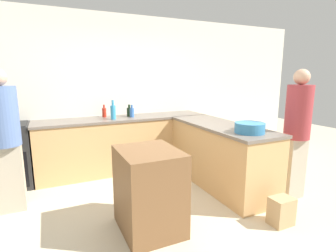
{
  "coord_description": "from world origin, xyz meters",
  "views": [
    {
      "loc": [
        -1.19,
        -2.59,
        1.65
      ],
      "look_at": [
        0.25,
        0.51,
        0.98
      ],
      "focal_mm": 28.0,
      "sensor_mm": 36.0,
      "label": 1
    }
  ],
  "objects_px": {
    "wine_bottle_dark": "(129,112)",
    "water_bottle_blue": "(132,112)",
    "dish_soap_bottle": "(113,112)",
    "person_by_range": "(5,137)",
    "range_oven": "(9,156)",
    "paper_bag": "(281,211)",
    "person_at_peninsula": "(297,130)",
    "hot_sauce_bottle": "(104,112)",
    "mixing_bowl": "(250,128)",
    "island_table": "(149,190)"
  },
  "relations": [
    {
      "from": "dish_soap_bottle",
      "to": "person_at_peninsula",
      "type": "bearing_deg",
      "value": -43.76
    },
    {
      "from": "island_table",
      "to": "dish_soap_bottle",
      "type": "bearing_deg",
      "value": 88.04
    },
    {
      "from": "dish_soap_bottle",
      "to": "mixing_bowl",
      "type": "bearing_deg",
      "value": -53.15
    },
    {
      "from": "hot_sauce_bottle",
      "to": "water_bottle_blue",
      "type": "bearing_deg",
      "value": -25.13
    },
    {
      "from": "person_by_range",
      "to": "mixing_bowl",
      "type": "bearing_deg",
      "value": -20.83
    },
    {
      "from": "water_bottle_blue",
      "to": "person_by_range",
      "type": "distance_m",
      "value": 1.97
    },
    {
      "from": "water_bottle_blue",
      "to": "paper_bag",
      "type": "distance_m",
      "value": 2.74
    },
    {
      "from": "water_bottle_blue",
      "to": "person_by_range",
      "type": "bearing_deg",
      "value": -156.64
    },
    {
      "from": "range_oven",
      "to": "dish_soap_bottle",
      "type": "relative_size",
      "value": 3.01
    },
    {
      "from": "mixing_bowl",
      "to": "hot_sauce_bottle",
      "type": "distance_m",
      "value": 2.47
    },
    {
      "from": "person_by_range",
      "to": "wine_bottle_dark",
      "type": "bearing_deg",
      "value": 26.58
    },
    {
      "from": "island_table",
      "to": "dish_soap_bottle",
      "type": "distance_m",
      "value": 1.89
    },
    {
      "from": "hot_sauce_bottle",
      "to": "paper_bag",
      "type": "distance_m",
      "value": 3.09
    },
    {
      "from": "hot_sauce_bottle",
      "to": "person_by_range",
      "type": "xyz_separation_m",
      "value": [
        -1.37,
        -0.98,
        -0.09
      ]
    },
    {
      "from": "dish_soap_bottle",
      "to": "person_by_range",
      "type": "relative_size",
      "value": 0.18
    },
    {
      "from": "mixing_bowl",
      "to": "paper_bag",
      "type": "bearing_deg",
      "value": -90.86
    },
    {
      "from": "water_bottle_blue",
      "to": "person_by_range",
      "type": "relative_size",
      "value": 0.12
    },
    {
      "from": "wine_bottle_dark",
      "to": "water_bottle_blue",
      "type": "xyz_separation_m",
      "value": [
        0.01,
        -0.12,
        0.0
      ]
    },
    {
      "from": "water_bottle_blue",
      "to": "person_by_range",
      "type": "xyz_separation_m",
      "value": [
        -1.8,
        -0.78,
        -0.08
      ]
    },
    {
      "from": "range_oven",
      "to": "person_by_range",
      "type": "height_order",
      "value": "person_by_range"
    },
    {
      "from": "mixing_bowl",
      "to": "person_at_peninsula",
      "type": "xyz_separation_m",
      "value": [
        0.67,
        -0.15,
        -0.06
      ]
    },
    {
      "from": "island_table",
      "to": "water_bottle_blue",
      "type": "height_order",
      "value": "water_bottle_blue"
    },
    {
      "from": "hot_sauce_bottle",
      "to": "dish_soap_bottle",
      "type": "bearing_deg",
      "value": -72.86
    },
    {
      "from": "person_by_range",
      "to": "water_bottle_blue",
      "type": "bearing_deg",
      "value": 23.36
    },
    {
      "from": "mixing_bowl",
      "to": "person_by_range",
      "type": "relative_size",
      "value": 0.22
    },
    {
      "from": "range_oven",
      "to": "paper_bag",
      "type": "relative_size",
      "value": 2.99
    },
    {
      "from": "range_oven",
      "to": "hot_sauce_bottle",
      "type": "bearing_deg",
      "value": 5.84
    },
    {
      "from": "range_oven",
      "to": "person_at_peninsula",
      "type": "distance_m",
      "value": 4.09
    },
    {
      "from": "hot_sauce_bottle",
      "to": "island_table",
      "type": "bearing_deg",
      "value": -89.25
    },
    {
      "from": "mixing_bowl",
      "to": "dish_soap_bottle",
      "type": "height_order",
      "value": "dish_soap_bottle"
    },
    {
      "from": "hot_sauce_bottle",
      "to": "person_at_peninsula",
      "type": "distance_m",
      "value": 3.01
    },
    {
      "from": "dish_soap_bottle",
      "to": "paper_bag",
      "type": "relative_size",
      "value": 0.99
    },
    {
      "from": "hot_sauce_bottle",
      "to": "person_by_range",
      "type": "distance_m",
      "value": 1.69
    },
    {
      "from": "person_by_range",
      "to": "hot_sauce_bottle",
      "type": "bearing_deg",
      "value": 35.65
    },
    {
      "from": "wine_bottle_dark",
      "to": "person_at_peninsula",
      "type": "distance_m",
      "value": 2.67
    },
    {
      "from": "dish_soap_bottle",
      "to": "range_oven",
      "type": "bearing_deg",
      "value": 174.9
    },
    {
      "from": "range_oven",
      "to": "person_at_peninsula",
      "type": "relative_size",
      "value": 0.55
    },
    {
      "from": "mixing_bowl",
      "to": "island_table",
      "type": "bearing_deg",
      "value": -178.3
    },
    {
      "from": "range_oven",
      "to": "mixing_bowl",
      "type": "relative_size",
      "value": 2.55
    },
    {
      "from": "island_table",
      "to": "hot_sauce_bottle",
      "type": "bearing_deg",
      "value": 90.75
    },
    {
      "from": "island_table",
      "to": "paper_bag",
      "type": "height_order",
      "value": "island_table"
    },
    {
      "from": "range_oven",
      "to": "hot_sauce_bottle",
      "type": "xyz_separation_m",
      "value": [
        1.45,
        0.15,
        0.55
      ]
    },
    {
      "from": "dish_soap_bottle",
      "to": "island_table",
      "type": "bearing_deg",
      "value": -91.96
    },
    {
      "from": "mixing_bowl",
      "to": "person_by_range",
      "type": "distance_m",
      "value": 2.96
    },
    {
      "from": "mixing_bowl",
      "to": "dish_soap_bottle",
      "type": "xyz_separation_m",
      "value": [
        -1.31,
        1.75,
        0.06
      ]
    },
    {
      "from": "person_by_range",
      "to": "person_at_peninsula",
      "type": "bearing_deg",
      "value": -19.25
    },
    {
      "from": "hot_sauce_bottle",
      "to": "person_at_peninsula",
      "type": "height_order",
      "value": "person_at_peninsula"
    },
    {
      "from": "mixing_bowl",
      "to": "range_oven",
      "type": "bearing_deg",
      "value": 146.53
    },
    {
      "from": "dish_soap_bottle",
      "to": "water_bottle_blue",
      "type": "bearing_deg",
      "value": 13.54
    },
    {
      "from": "wine_bottle_dark",
      "to": "mixing_bowl",
      "type": "bearing_deg",
      "value": -63.36
    }
  ]
}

